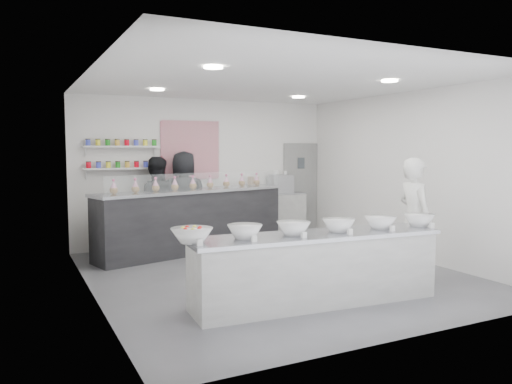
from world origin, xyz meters
TOP-DOWN VIEW (x-y plane):
  - floor at (0.00, 0.00)m, footprint 6.00×6.00m
  - ceiling at (0.00, 0.00)m, footprint 6.00×6.00m
  - back_wall at (0.00, 3.00)m, footprint 5.50×0.00m
  - left_wall at (-2.75, 0.00)m, footprint 0.00×6.00m
  - right_wall at (2.75, 0.00)m, footprint 0.00×6.00m
  - back_door at (2.30, 2.97)m, footprint 0.88×0.04m
  - pattern_panel at (-0.35, 2.98)m, footprint 1.25×0.03m
  - jar_shelf_lower at (-1.75, 2.90)m, footprint 1.45×0.22m
  - jar_shelf_upper at (-1.75, 2.90)m, footprint 1.45×0.22m
  - preserve_jars at (-1.75, 2.88)m, footprint 1.45×0.10m
  - downlight_0 at (-1.40, -1.00)m, footprint 0.24×0.24m
  - downlight_1 at (1.40, -1.00)m, footprint 0.24×0.24m
  - downlight_2 at (-1.40, 1.60)m, footprint 0.24×0.24m
  - downlight_3 at (1.40, 1.60)m, footprint 0.24×0.24m
  - prep_counter at (-0.24, -1.57)m, footprint 3.37×0.99m
  - back_bar at (-0.58, 2.16)m, footprint 3.96×1.67m
  - sneeze_guard at (-0.50, 1.83)m, footprint 3.73×0.98m
  - espresso_ledge at (1.55, 2.78)m, footprint 1.35×0.43m
  - espresso_machine at (1.66, 2.78)m, footprint 0.51×0.35m
  - cup_stacks at (1.00, 2.78)m, footprint 0.24×0.24m
  - prep_bowls at (-0.24, -1.57)m, footprint 3.70×0.78m
  - label_cards at (-0.20, -2.11)m, footprint 3.31×0.04m
  - cookie_bags at (-0.58, 2.16)m, footprint 3.26×0.97m
  - woman_prep at (1.73, -1.24)m, footprint 0.53×0.73m
  - staff_left at (-1.20, 2.60)m, footprint 1.06×0.93m
  - staff_right at (-0.61, 2.60)m, footprint 1.10×0.90m

SIDE VIEW (x-z plane):
  - floor at x=0.00m, z-range 0.00..0.00m
  - prep_counter at x=-0.24m, z-range 0.00..0.91m
  - espresso_ledge at x=1.55m, z-range 0.00..1.00m
  - back_bar at x=-0.58m, z-range 0.00..1.21m
  - staff_left at x=-1.20m, z-range 0.00..1.83m
  - woman_prep at x=1.73m, z-range 0.00..1.85m
  - label_cards at x=-0.20m, z-range 0.91..0.98m
  - staff_right at x=-0.61m, z-range 0.00..1.94m
  - prep_bowls at x=-0.24m, z-range 0.91..1.08m
  - back_door at x=2.30m, z-range 0.00..2.10m
  - cup_stacks at x=1.00m, z-range 1.00..1.38m
  - espresso_machine at x=1.66m, z-range 1.00..1.39m
  - cookie_bags at x=-0.58m, z-range 1.21..1.47m
  - sneeze_guard at x=-0.50m, z-range 1.21..1.54m
  - back_wall at x=0.00m, z-range -1.25..4.25m
  - left_wall at x=-2.75m, z-range -1.50..4.50m
  - right_wall at x=2.75m, z-range -1.50..4.50m
  - jar_shelf_lower at x=-1.75m, z-range 1.58..1.62m
  - preserve_jars at x=-1.75m, z-range 1.60..2.16m
  - pattern_panel at x=-0.35m, z-range 1.35..2.55m
  - jar_shelf_upper at x=-1.75m, z-range 2.00..2.04m
  - downlight_0 at x=-1.40m, z-range 2.97..2.99m
  - downlight_1 at x=1.40m, z-range 2.97..2.99m
  - downlight_2 at x=-1.40m, z-range 2.97..2.99m
  - downlight_3 at x=1.40m, z-range 2.97..2.99m
  - ceiling at x=0.00m, z-range 3.00..3.00m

